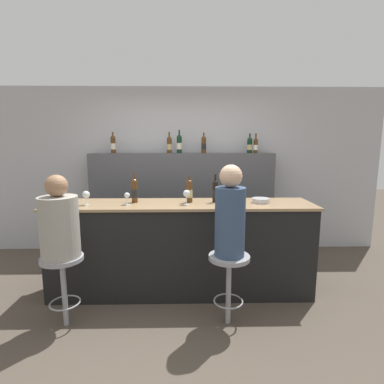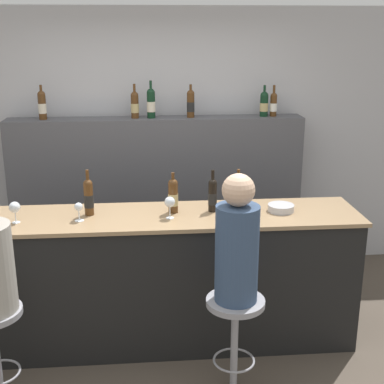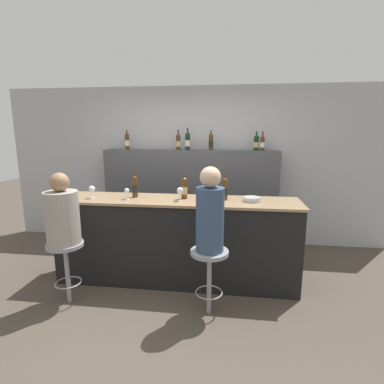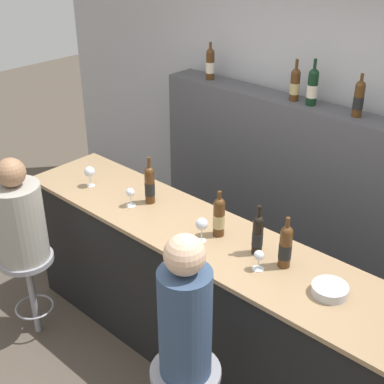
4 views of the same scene
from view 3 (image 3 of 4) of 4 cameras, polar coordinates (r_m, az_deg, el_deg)
name	(u,v)px [view 3 (image 3 of 4)]	position (r m, az deg, el deg)	size (l,w,h in m)	color
ground_plane	(172,291)	(3.77, -3.79, -18.38)	(16.00, 16.00, 0.00)	#4C4238
wall_back	(192,166)	(5.08, -0.01, 4.97)	(6.40, 0.05, 2.60)	#B2B2B7
bar_counter	(176,240)	(3.81, -3.01, -9.19)	(3.00, 0.64, 1.06)	black
back_bar_cabinet	(190,198)	(4.95, -0.35, -1.19)	(2.81, 0.28, 1.58)	#4C4C51
wine_bottle_counter_0	(135,186)	(3.81, -10.83, 1.11)	(0.07, 0.07, 0.35)	#4C2D14
wine_bottle_counter_1	(184,188)	(3.66, -1.49, 0.79)	(0.08, 0.08, 0.31)	#4C2D14
wine_bottle_counter_2	(208,189)	(3.63, 3.16, 0.65)	(0.07, 0.07, 0.32)	black
wine_bottle_counter_3	(225,189)	(3.62, 6.24, 0.63)	(0.08, 0.08, 0.32)	#4C2D14
wine_bottle_backbar_0	(127,141)	(5.08, -12.26, 9.44)	(0.07, 0.07, 0.32)	#4C2D14
wine_bottle_backbar_1	(178,142)	(4.86, -2.64, 9.52)	(0.07, 0.07, 0.32)	#4C2D14
wine_bottle_backbar_2	(188,141)	(4.83, -0.84, 9.68)	(0.08, 0.08, 0.35)	black
wine_bottle_backbar_3	(211,142)	(4.79, 3.63, 9.54)	(0.07, 0.07, 0.31)	#4C2D14
wine_bottle_backbar_4	(256,143)	(4.80, 12.15, 9.17)	(0.08, 0.08, 0.30)	black
wine_bottle_backbar_5	(262,143)	(4.81, 13.25, 9.08)	(0.07, 0.07, 0.30)	#4C2D14
wine_glass_0	(92,189)	(3.89, -18.53, 0.51)	(0.08, 0.08, 0.16)	silver
wine_glass_1	(127,191)	(3.72, -12.31, 0.13)	(0.07, 0.07, 0.14)	silver
wine_glass_2	(180,191)	(3.55, -2.31, 0.21)	(0.08, 0.08, 0.16)	silver
wine_glass_3	(217,195)	(3.51, 4.70, -0.49)	(0.07, 0.07, 0.13)	silver
metal_bowl	(252,199)	(3.60, 11.33, -1.36)	(0.20, 0.20, 0.05)	#B7B7BC
bar_stool_left	(66,256)	(3.61, -22.88, -11.15)	(0.39, 0.39, 0.69)	gray
guest_seated_left	(62,214)	(3.46, -23.49, -3.90)	(0.35, 0.35, 0.77)	gray
bar_stool_right	(209,264)	(3.15, 3.32, -13.55)	(0.39, 0.39, 0.69)	gray
guest_seated_right	(210,214)	(2.97, 3.44, -4.12)	(0.28, 0.28, 0.86)	#334766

